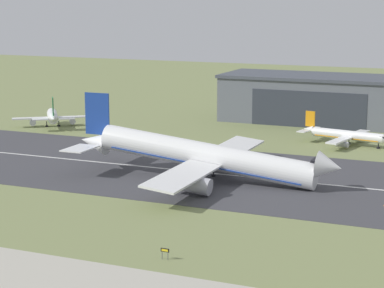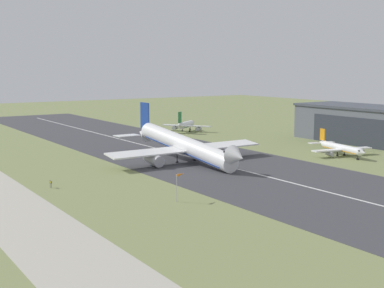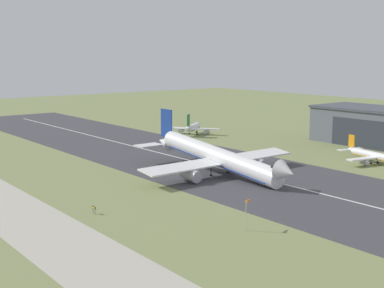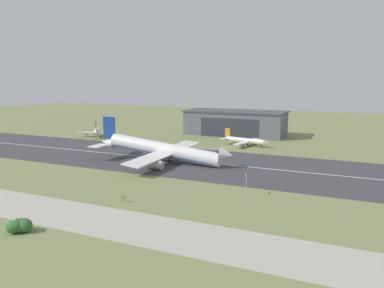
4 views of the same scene
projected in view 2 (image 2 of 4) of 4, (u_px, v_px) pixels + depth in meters
ground_plane at (48, 179)px, 136.32m from camera, size 609.85×609.85×0.00m
runway_strip at (205, 161)px, 162.72m from camera, size 369.85×50.33×0.06m
runway_centreline at (205, 161)px, 162.72m from camera, size 332.87×0.70×0.01m
hangar_building at (367, 124)px, 201.44m from camera, size 56.15×23.14×13.86m
airplane_landing at (184, 146)px, 161.04m from camera, size 56.82×51.15×16.52m
airplane_parked_west at (341, 148)px, 171.95m from camera, size 23.92×21.77×7.71m
airplane_parked_centre at (186, 125)px, 236.74m from camera, size 20.00×18.73×9.34m
windsock_pole at (180, 176)px, 113.41m from camera, size 1.50×2.65×5.98m
runway_sign at (51, 183)px, 126.08m from camera, size 1.29×0.13×1.65m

